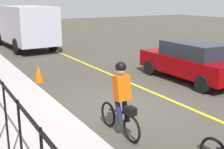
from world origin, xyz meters
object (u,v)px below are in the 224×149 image
object	(u,v)px
cyclist_lead	(121,99)
patrol_sedan	(191,60)
box_truck_background	(25,25)
traffic_cone_near	(39,73)

from	to	relation	value
cyclist_lead	patrol_sedan	size ratio (longest dim) A/B	0.41
box_truck_background	traffic_cone_near	bearing A→B (deg)	165.76
traffic_cone_near	box_truck_background	bearing A→B (deg)	-11.48
cyclist_lead	box_truck_background	bearing A→B (deg)	-6.82
cyclist_lead	traffic_cone_near	distance (m)	5.73
patrol_sedan	traffic_cone_near	xyz separation A→B (m)	(2.90, 5.38, -0.48)
cyclist_lead	box_truck_background	xyz separation A→B (m)	(14.12, -1.40, 0.64)
box_truck_background	traffic_cone_near	xyz separation A→B (m)	(-8.43, 1.71, -1.21)
box_truck_background	traffic_cone_near	distance (m)	8.68
patrol_sedan	box_truck_background	xyz separation A→B (m)	(11.33, 3.67, 0.73)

